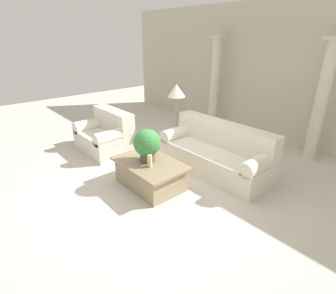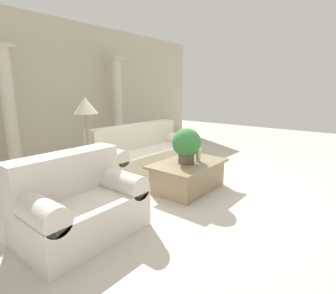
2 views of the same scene
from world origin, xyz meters
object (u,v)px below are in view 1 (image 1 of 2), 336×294
object	(u,v)px
sofa_long	(216,152)
floor_lamp	(176,94)
potted_plant	(147,144)
loveseat	(106,135)
coffee_table	(150,174)

from	to	relation	value
sofa_long	floor_lamp	size ratio (longest dim) A/B	1.49
potted_plant	floor_lamp	xyz separation A→B (m)	(-0.83, 1.42, 0.52)
loveseat	coffee_table	xyz separation A→B (m)	(1.89, -0.20, -0.14)
coffee_table	potted_plant	world-z (taller)	potted_plant
sofa_long	floor_lamp	world-z (taller)	floor_lamp
sofa_long	coffee_table	distance (m)	1.39
loveseat	floor_lamp	world-z (taller)	floor_lamp
floor_lamp	sofa_long	bearing A→B (deg)	-3.55
sofa_long	coffee_table	xyz separation A→B (m)	(-0.34, -1.35, -0.13)
coffee_table	sofa_long	bearing A→B (deg)	75.93
potted_plant	floor_lamp	bearing A→B (deg)	120.22
coffee_table	floor_lamp	distance (m)	1.98
coffee_table	potted_plant	distance (m)	0.54
potted_plant	floor_lamp	distance (m)	1.72
coffee_table	potted_plant	xyz separation A→B (m)	(-0.06, 0.00, 0.53)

